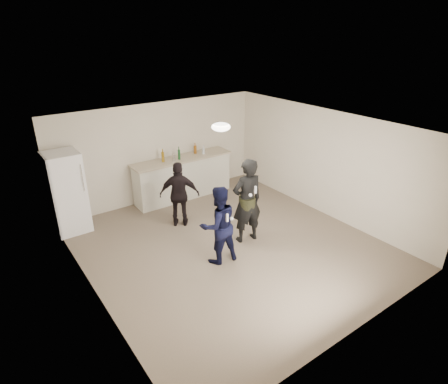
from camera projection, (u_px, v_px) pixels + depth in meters
floor at (230, 246)px, 7.78m from camera, size 6.00×6.00×0.00m
ceiling at (230, 128)px, 6.76m from camera, size 6.00×6.00×0.00m
wall_back at (160, 152)px, 9.49m from camera, size 6.00×0.00×6.00m
wall_front at (362, 264)px, 5.05m from camera, size 6.00×0.00×6.00m
wall_left at (88, 233)px, 5.80m from camera, size 0.00×6.00×6.00m
wall_right at (324, 163)px, 8.74m from camera, size 0.00×6.00×6.00m
counter at (183, 178)px, 9.79m from camera, size 2.60×0.56×1.05m
counter_top at (182, 159)px, 9.57m from camera, size 2.68×0.64×0.04m
fridge at (67, 193)px, 8.04m from camera, size 0.70×0.70×1.80m
fridge_handle at (82, 178)px, 7.75m from camera, size 0.02×0.02×0.60m
ceiling_dome at (221, 127)px, 7.00m from camera, size 0.36×0.36×0.16m
shaker at (174, 158)px, 9.31m from camera, size 0.08×0.08×0.17m
man at (218, 225)px, 7.00m from camera, size 0.81×0.66×1.55m
woman at (247, 201)px, 7.64m from camera, size 0.72×0.53×1.82m
camo_shorts at (247, 204)px, 7.66m from camera, size 0.34×0.34×0.28m
spectator at (180, 195)px, 8.30m from camera, size 0.94×0.79×1.51m
remote_man at (227, 218)px, 6.68m from camera, size 0.04×0.04×0.15m
nunchuk_man at (232, 219)px, 6.79m from camera, size 0.07×0.07×0.07m
remote_woman at (255, 190)px, 7.31m from camera, size 0.04×0.04×0.15m
nunchuk_woman at (250, 195)px, 7.32m from camera, size 0.07×0.07×0.07m
bottle_cluster at (183, 153)px, 9.56m from camera, size 1.22×0.25×0.25m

